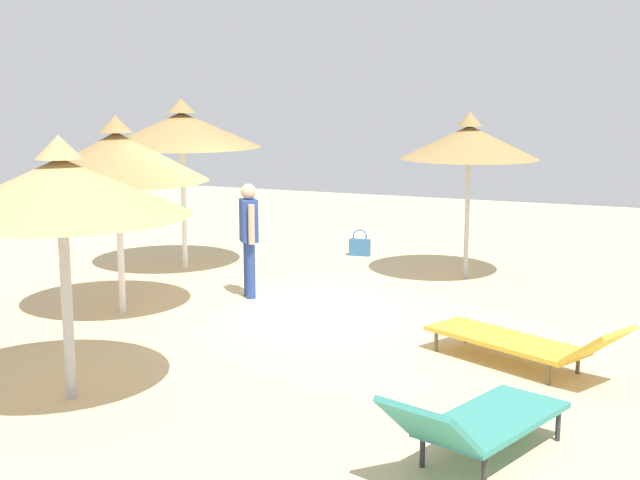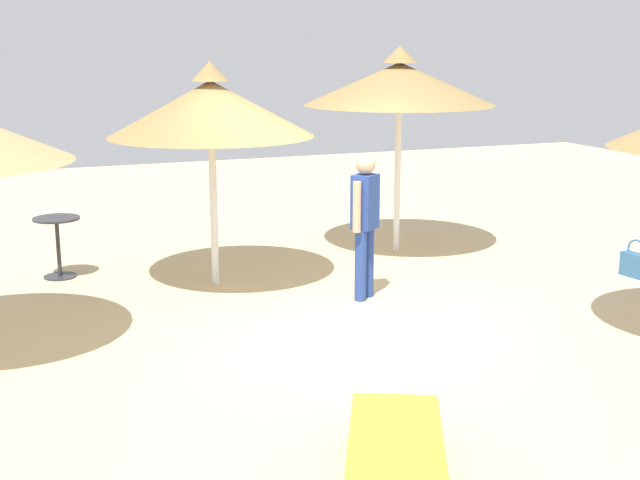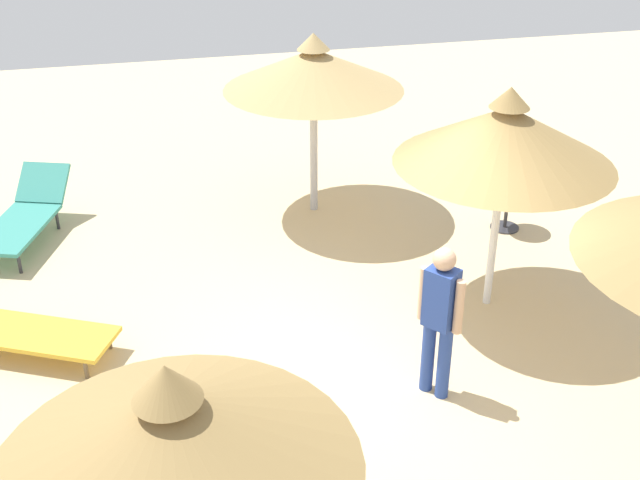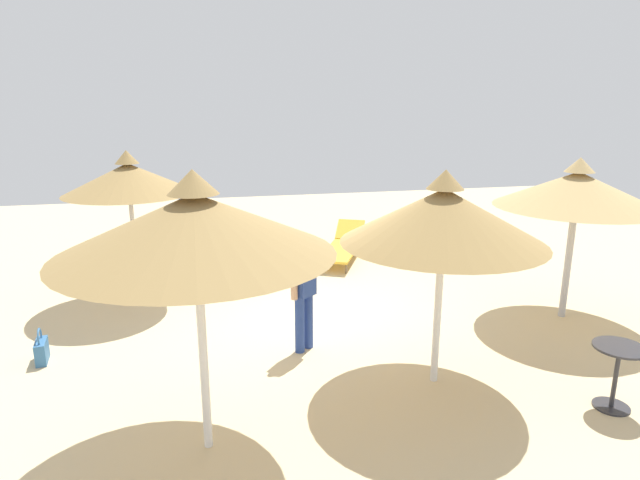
# 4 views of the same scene
# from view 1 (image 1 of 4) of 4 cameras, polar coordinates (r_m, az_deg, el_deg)

# --- Properties ---
(ground) EXTENTS (24.00, 24.00, 0.10)m
(ground) POSITION_cam_1_polar(r_m,az_deg,el_deg) (11.78, -3.56, -4.68)
(ground) COLOR beige
(parasol_umbrella_center) EXTENTS (2.52, 2.52, 2.74)m
(parasol_umbrella_center) POSITION_cam_1_polar(r_m,az_deg,el_deg) (14.09, -9.05, 7.16)
(parasol_umbrella_center) COLOR white
(parasol_umbrella_center) RESTS_ON ground
(parasol_umbrella_near_right) EXTENTS (2.41, 2.41, 2.52)m
(parasol_umbrella_near_right) POSITION_cam_1_polar(r_m,az_deg,el_deg) (8.35, -16.63, 3.33)
(parasol_umbrella_near_right) COLOR #B2B2B7
(parasol_umbrella_near_right) RESTS_ON ground
(parasol_umbrella_edge) EXTENTS (2.34, 2.34, 2.58)m
(parasol_umbrella_edge) POSITION_cam_1_polar(r_m,az_deg,el_deg) (11.46, -13.18, 5.36)
(parasol_umbrella_edge) COLOR white
(parasol_umbrella_edge) RESTS_ON ground
(parasol_umbrella_back) EXTENTS (2.10, 2.10, 2.56)m
(parasol_umbrella_back) POSITION_cam_1_polar(r_m,az_deg,el_deg) (13.45, 9.76, 6.34)
(parasol_umbrella_back) COLOR #B2B2B7
(parasol_umbrella_back) RESTS_ON ground
(lounge_chair_front) EXTENTS (2.29, 1.55, 0.65)m
(lounge_chair_front) POSITION_cam_1_polar(r_m,az_deg,el_deg) (9.49, 13.31, -6.47)
(lounge_chair_front) COLOR gold
(lounge_chair_front) RESTS_ON ground
(lounge_chair_far_right) EXTENTS (1.25, 1.99, 0.74)m
(lounge_chair_far_right) POSITION_cam_1_polar(r_m,az_deg,el_deg) (7.09, 10.19, -11.61)
(lounge_chair_far_right) COLOR teal
(lounge_chair_far_right) RESTS_ON ground
(person_standing_far_left) EXTENTS (0.35, 0.39, 1.61)m
(person_standing_far_left) POSITION_cam_1_polar(r_m,az_deg,el_deg) (12.18, -4.68, 0.44)
(person_standing_far_left) COLOR navy
(person_standing_far_left) RESTS_ON ground
(handbag) EXTENTS (0.38, 0.17, 0.47)m
(handbag) POSITION_cam_1_polar(r_m,az_deg,el_deg) (15.24, 2.62, -0.41)
(handbag) COLOR #336699
(handbag) RESTS_ON ground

